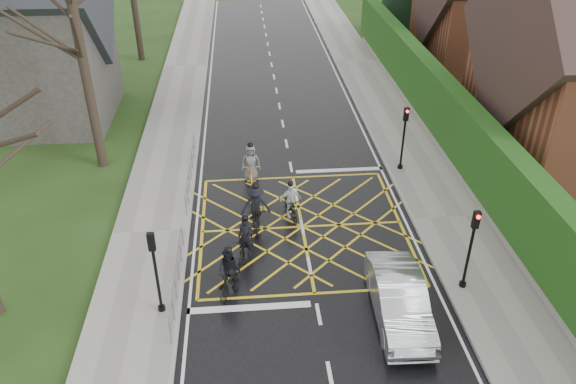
{
  "coord_description": "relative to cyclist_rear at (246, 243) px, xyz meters",
  "views": [
    {
      "loc": [
        -2.17,
        -18.43,
        13.0
      ],
      "look_at": [
        -0.52,
        0.62,
        1.3
      ],
      "focal_mm": 35.0,
      "sensor_mm": 36.0,
      "label": 1
    }
  ],
  "objects": [
    {
      "name": "traffic_light_ne",
      "position": [
        7.37,
        5.87,
        1.09
      ],
      "size": [
        0.24,
        0.31,
        3.21
      ],
      "rotation": [
        0.0,
        0.0,
        3.14
      ],
      "color": "black",
      "rests_on": "ground"
    },
    {
      "name": "church",
      "position": [
        -11.26,
        13.68,
        4.35
      ],
      "size": [
        8.8,
        7.8,
        11.0
      ],
      "color": "#2D2B28",
      "rests_on": "ground"
    },
    {
      "name": "stone_wall",
      "position": [
        10.02,
        7.68,
        -0.23
      ],
      "size": [
        0.5,
        38.0,
        0.7
      ],
      "primitive_type": "cube",
      "color": "slate",
      "rests_on": "ground"
    },
    {
      "name": "road",
      "position": [
        2.27,
        1.68,
        -0.57
      ],
      "size": [
        9.0,
        80.0,
        0.01
      ],
      "primitive_type": "cube",
      "color": "black",
      "rests_on": "ground"
    },
    {
      "name": "traffic_light_sw",
      "position": [
        -2.83,
        -2.82,
        1.09
      ],
      "size": [
        0.24,
        0.31,
        3.21
      ],
      "color": "black",
      "rests_on": "ground"
    },
    {
      "name": "sidewalk_right",
      "position": [
        8.27,
        1.68,
        -0.5
      ],
      "size": [
        3.0,
        80.0,
        0.15
      ],
      "primitive_type": "cube",
      "color": "gray",
      "rests_on": "ground"
    },
    {
      "name": "railing_north",
      "position": [
        -2.38,
        5.68,
        0.21
      ],
      "size": [
        0.05,
        6.04,
        1.03
      ],
      "color": "slate",
      "rests_on": "ground"
    },
    {
      "name": "cyclist_lead",
      "position": [
        0.36,
        5.6,
        0.08
      ],
      "size": [
        0.86,
        1.96,
        1.9
      ],
      "rotation": [
        0.0,
        0.0,
        0.0
      ],
      "color": "orange",
      "rests_on": "ground"
    },
    {
      "name": "traffic_light_se",
      "position": [
        7.37,
        -2.53,
        1.09
      ],
      "size": [
        0.24,
        0.31,
        3.21
      ],
      "rotation": [
        0.0,
        0.0,
        3.14
      ],
      "color": "black",
      "rests_on": "ground"
    },
    {
      "name": "cyclist_rear",
      "position": [
        0.0,
        0.0,
        0.0
      ],
      "size": [
        1.09,
        1.93,
        1.77
      ],
      "rotation": [
        0.0,
        0.0,
        -0.27
      ],
      "color": "black",
      "rests_on": "ground"
    },
    {
      "name": "house_far",
      "position": [
        17.02,
        19.68,
        3.78
      ],
      "size": [
        9.8,
        8.8,
        10.3
      ],
      "color": "brown",
      "rests_on": "ground"
    },
    {
      "name": "railing_south",
      "position": [
        -2.38,
        -1.82,
        0.21
      ],
      "size": [
        0.05,
        5.04,
        1.03
      ],
      "color": "slate",
      "rests_on": "ground"
    },
    {
      "name": "hedge",
      "position": [
        10.02,
        7.68,
        1.52
      ],
      "size": [
        0.9,
        38.0,
        2.8
      ],
      "primitive_type": "cube",
      "color": "#133A0F",
      "rests_on": "stone_wall"
    },
    {
      "name": "cyclist_mid",
      "position": [
        0.44,
        1.89,
        0.16
      ],
      "size": [
        1.2,
        2.07,
        2.0
      ],
      "rotation": [
        0.0,
        0.0,
        0.01
      ],
      "color": "black",
      "rests_on": "ground"
    },
    {
      "name": "car",
      "position": [
        4.81,
        -3.66,
        0.15
      ],
      "size": [
        1.71,
        4.47,
        1.45
      ],
      "primitive_type": "imported",
      "rotation": [
        0.0,
        0.0,
        -0.04
      ],
      "color": "#B8BAC0",
      "rests_on": "ground"
    },
    {
      "name": "cyclist_front",
      "position": [
        1.87,
        2.45,
        0.04
      ],
      "size": [
        0.96,
        1.73,
        1.68
      ],
      "rotation": [
        0.0,
        0.0,
        0.22
      ],
      "color": "black",
      "rests_on": "ground"
    },
    {
      "name": "sidewalk_left",
      "position": [
        -3.73,
        1.68,
        -0.5
      ],
      "size": [
        3.0,
        80.0,
        0.15
      ],
      "primitive_type": "cube",
      "color": "gray",
      "rests_on": "ground"
    },
    {
      "name": "ground",
      "position": [
        2.27,
        1.68,
        -0.58
      ],
      "size": [
        120.0,
        120.0,
        0.0
      ],
      "primitive_type": "plane",
      "color": "#1E3110",
      "rests_on": "ground"
    },
    {
      "name": "cyclist_back",
      "position": [
        -0.59,
        -1.94,
        0.13
      ],
      "size": [
        1.14,
        1.93,
        1.87
      ],
      "rotation": [
        0.0,
        0.0,
        -0.35
      ],
      "color": "black",
      "rests_on": "ground"
    }
  ]
}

